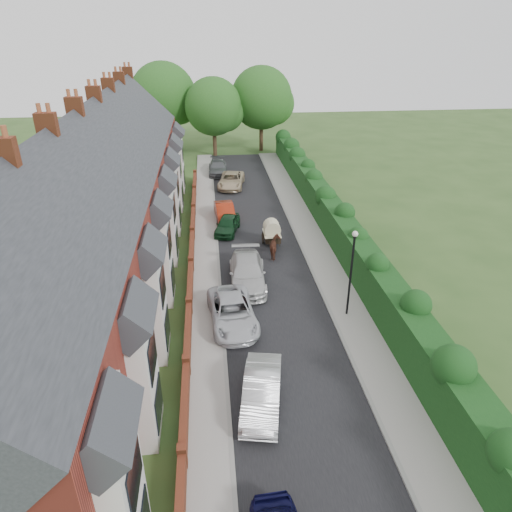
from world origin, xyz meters
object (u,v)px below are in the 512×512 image
Objects in this scene: lamppost at (352,263)px; horse_cart at (272,231)px; car_silver_b at (232,312)px; car_white at (247,273)px; car_beige at (231,180)px; horse at (275,248)px; car_silver_a at (262,391)px; car_green at (227,225)px; car_grey at (218,168)px; car_red at (225,212)px.

lamppost is 10.12m from horse_cart.
car_white is at bearing 68.88° from car_silver_b.
horse_cart is (2.15, -13.96, 0.45)m from car_beige.
horse_cart is at bearing -84.36° from horse.
car_silver_b is 4.32m from car_white.
lamppost is at bearing -72.64° from horse_cart.
car_silver_a is at bearing -89.15° from car_white.
car_green is 0.80× the size of car_grey.
horse is (3.36, -20.52, 0.03)m from car_grey.
car_silver_b is at bearing -109.94° from horse_cart.
car_white is 1.29× the size of car_red.
car_silver_a is at bearing -87.09° from car_silver_b.
car_silver_b is (-0.88, 6.11, -0.01)m from car_silver_a.
car_silver_a is 10.27m from car_white.
horse is (3.11, -4.64, 0.08)m from car_green.
car_white is at bearing -85.90° from car_grey.
car_silver_b reaches higher than car_green.
car_green is at bearing 102.02° from car_silver_a.
horse is at bearing -70.62° from car_red.
car_white is at bearing 62.56° from horse.
car_green is at bearing 98.45° from car_white.
car_silver_b is 1.33× the size of car_green.
car_red is at bearing 112.54° from lamppost.
car_beige is at bearing 81.59° from car_silver_b.
lamppost reaches higher than car_white.
lamppost is at bearing -35.41° from car_white.
lamppost is at bearing -71.87° from car_red.
car_silver_b is 1.06× the size of car_grey.
lamppost is 16.24m from car_red.
horse_cart is at bearing 64.82° from car_silver_b.
car_silver_a reaches higher than car_red.
car_grey is at bearing 114.10° from car_beige.
car_silver_b is 14.88m from car_red.
car_beige is (-5.10, 23.40, -2.60)m from lamppost.
car_beige is (0.95, 11.20, 0.04)m from car_green.
car_green is 1.39× the size of horse_cart.
car_green is at bearing -87.60° from car_grey.
car_silver_a is 29.59m from car_beige.
car_grey is (-0.78, 34.26, -0.03)m from car_silver_a.
car_beige is (0.12, 19.33, -0.09)m from car_white.
lamppost is at bearing -4.55° from car_silver_b.
car_silver_b is 8.38m from horse.
car_silver_a is at bearing -81.11° from car_beige.
car_white is (-5.22, 4.07, -2.51)m from lamppost.
car_grey is (-6.30, 28.08, -2.60)m from lamppost.
horse_cart is (2.27, 5.36, 0.36)m from car_white.
car_beige is 15.99m from horse.
lamppost reaches higher than car_beige.
car_red is (-6.14, 14.80, -2.60)m from lamppost.
car_red is (-0.62, 20.99, -0.03)m from car_silver_a.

